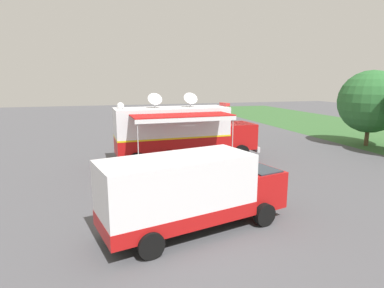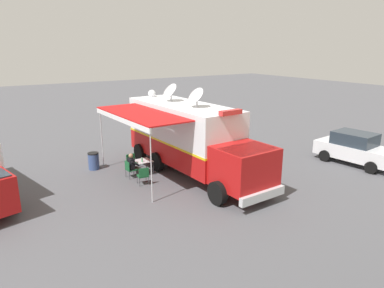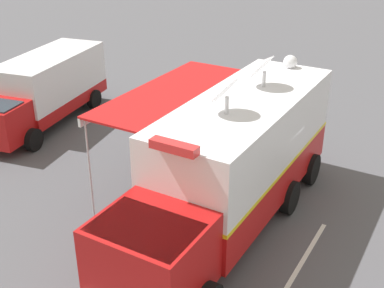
# 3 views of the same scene
# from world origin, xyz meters

# --- Properties ---
(ground_plane) EXTENTS (100.00, 100.00, 0.00)m
(ground_plane) POSITION_xyz_m (0.00, 0.00, 0.00)
(ground_plane) COLOR #515156
(lot_stripe) EXTENTS (0.32, 4.80, 0.01)m
(lot_stripe) POSITION_xyz_m (-2.45, 1.87, 0.00)
(lot_stripe) COLOR silver
(lot_stripe) RESTS_ON ground
(command_truck) EXTENTS (5.17, 9.58, 4.53)m
(command_truck) POSITION_xyz_m (0.00, 0.75, 1.95)
(command_truck) COLOR #B71414
(command_truck) RESTS_ON ground
(folding_table) EXTENTS (0.83, 0.83, 0.73)m
(folding_table) POSITION_xyz_m (2.11, -0.40, 0.67)
(folding_table) COLOR silver
(folding_table) RESTS_ON ground
(water_bottle) EXTENTS (0.07, 0.07, 0.22)m
(water_bottle) POSITION_xyz_m (2.24, -0.25, 0.83)
(water_bottle) COLOR #3F9959
(water_bottle) RESTS_ON folding_table
(folding_chair_at_table) EXTENTS (0.50, 0.50, 0.87)m
(folding_chair_at_table) POSITION_xyz_m (2.91, -0.28, 0.51)
(folding_chair_at_table) COLOR #19562D
(folding_chair_at_table) RESTS_ON ground
(folding_chair_beside_table) EXTENTS (0.50, 0.50, 0.87)m
(folding_chair_beside_table) POSITION_xyz_m (2.38, -1.25, 0.51)
(folding_chair_beside_table) COLOR #19562D
(folding_chair_beside_table) RESTS_ON ground
(folding_chair_spare_by_truck) EXTENTS (0.55, 0.55, 0.87)m
(folding_chair_spare_by_truck) POSITION_xyz_m (2.73, 0.92, 0.51)
(folding_chair_spare_by_truck) COLOR #19562D
(folding_chair_spare_by_truck) RESTS_ON ground
(seated_responder) EXTENTS (0.67, 0.57, 1.25)m
(seated_responder) POSITION_xyz_m (2.72, -0.29, 0.65)
(seated_responder) COLOR black
(seated_responder) RESTS_ON ground
(trash_bin) EXTENTS (0.57, 0.57, 0.91)m
(trash_bin) POSITION_xyz_m (4.01, -2.52, 0.46)
(trash_bin) COLOR #384C7F
(trash_bin) RESTS_ON ground
(support_truck) EXTENTS (3.56, 7.09, 2.70)m
(support_truck) POSITION_xyz_m (9.82, -1.53, 1.39)
(support_truck) COLOR white
(support_truck) RESTS_ON ground
(car_behind_truck) EXTENTS (2.36, 4.37, 1.76)m
(car_behind_truck) POSITION_xyz_m (-8.52, 4.39, 0.88)
(car_behind_truck) COLOR silver
(car_behind_truck) RESTS_ON ground
(tree_far_left) EXTENTS (4.94, 4.94, 6.02)m
(tree_far_left) POSITION_xyz_m (-0.47, 16.27, 3.54)
(tree_far_left) COLOR brown
(tree_far_left) RESTS_ON ground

